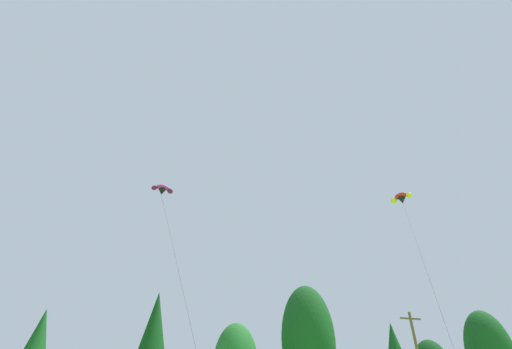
# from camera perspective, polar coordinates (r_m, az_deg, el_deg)

# --- Properties ---
(treeline_tree_d) EXTENTS (4.62, 4.62, 13.72)m
(treeline_tree_d) POSITION_cam_1_polar(r_m,az_deg,el_deg) (43.97, -15.56, -23.39)
(treeline_tree_d) COLOR #472D19
(treeline_tree_d) RESTS_ON ground_plane
(treeline_tree_f) EXTENTS (5.78, 5.78, 14.76)m
(treeline_tree_f) POSITION_cam_1_polar(r_m,az_deg,el_deg) (44.30, 8.00, -23.79)
(treeline_tree_f) COLOR #472D19
(treeline_tree_f) RESTS_ON ground_plane
(parafoil_kite_high_magenta) EXTENTS (5.46, 14.42, 20.39)m
(parafoil_kite_high_magenta) POSITION_cam_1_polar(r_m,az_deg,el_deg) (39.24, -14.14, -2.29)
(parafoil_kite_high_magenta) COLOR #D12893
(parafoil_kite_mid_red_yellow) EXTENTS (12.99, 17.64, 21.76)m
(parafoil_kite_mid_red_yellow) POSITION_cam_1_polar(r_m,az_deg,el_deg) (44.25, 21.35, -3.40)
(parafoil_kite_mid_red_yellow) COLOR red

